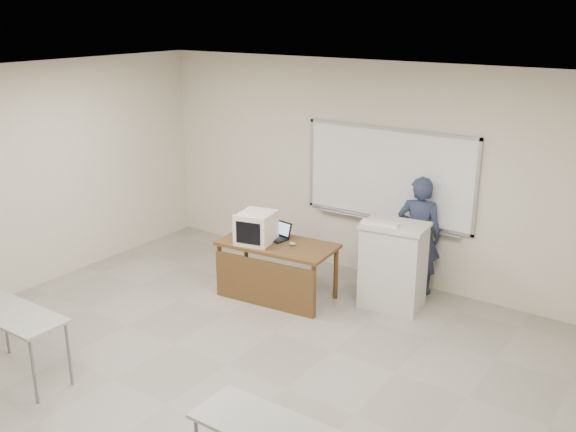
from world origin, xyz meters
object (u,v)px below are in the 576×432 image
Objects in this scene: whiteboard at (388,176)px; keyboard at (380,223)px; presenter at (419,235)px; laptop at (278,234)px; podium at (393,265)px; mouse at (292,244)px; instructor_desk at (272,260)px; crt_monitor at (256,228)px.

whiteboard is 5.30× the size of keyboard.
laptop is at bearing 19.84° from presenter.
presenter reaches higher than podium.
mouse is at bearing 28.50° from presenter.
whiteboard reaches higher than instructor_desk.
keyboard reaches higher than podium.
whiteboard is 2.24× the size of podium.
podium is 0.60m from keyboard.
podium reaches higher than mouse.
podium is at bearing 21.88° from instructor_desk.
presenter is (0.07, 0.60, 0.24)m from podium.
crt_monitor is 1.68× the size of laptop.
instructor_desk is 0.47m from crt_monitor.
whiteboard is 1.94m from crt_monitor.
keyboard reaches higher than mouse.
whiteboard is 1.55× the size of presenter.
instructor_desk is at bearing -60.10° from laptop.
keyboard is at bearing 23.18° from laptop.
mouse is (0.20, 0.16, 0.22)m from instructor_desk.
keyboard is at bearing -148.56° from podium.
mouse is at bearing 9.06° from crt_monitor.
presenter reaches higher than mouse.
laptop is 0.32m from mouse.
keyboard is (1.46, 0.60, 0.17)m from crt_monitor.
podium reaches higher than instructor_desk.
instructor_desk is 1.96m from presenter.
presenter is at bearing 76.22° from podium.
presenter is (0.22, 0.72, -0.32)m from keyboard.
mouse is 0.06× the size of presenter.
podium is at bearing 26.18° from laptop.
whiteboard reaches higher than mouse.
crt_monitor is at bearing 23.72° from presenter.
instructor_desk is 3.22× the size of keyboard.
crt_monitor is (-1.11, -1.49, -0.53)m from whiteboard.
crt_monitor is at bearing -163.04° from podium.
instructor_desk is (-0.86, -1.48, -0.93)m from whiteboard.
podium is 2.27× the size of crt_monitor.
mouse is (0.45, 0.17, -0.18)m from crt_monitor.
mouse is at bearing 33.34° from instructor_desk.
laptop is 0.62× the size of keyboard.
whiteboard is 24.23× the size of mouse.
instructor_desk is at bearing -9.26° from crt_monitor.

